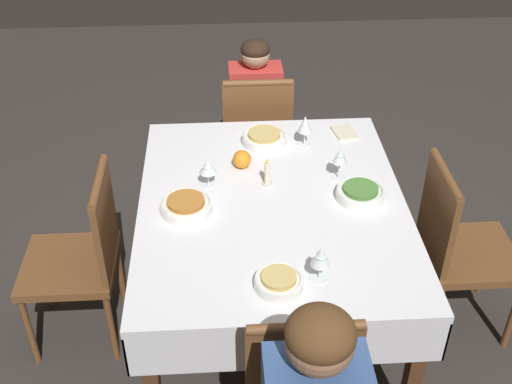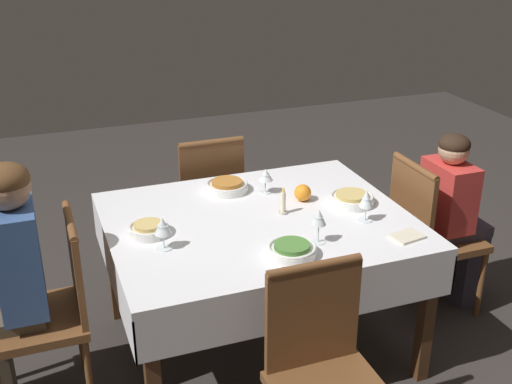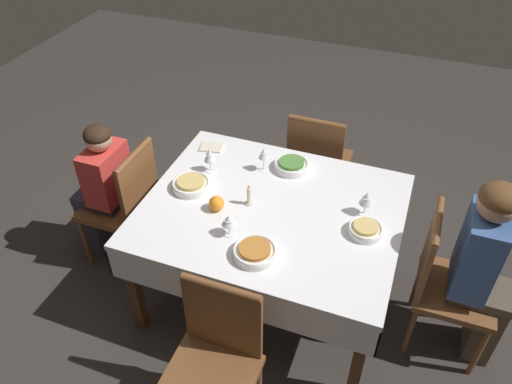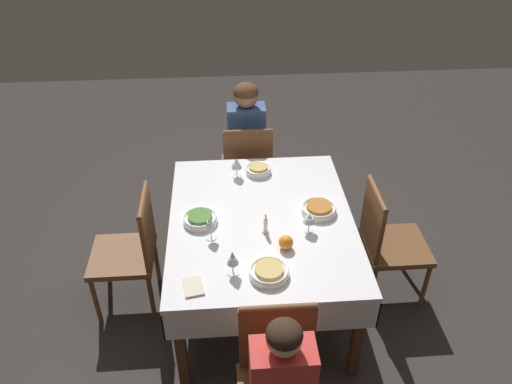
{
  "view_description": "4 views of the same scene",
  "coord_description": "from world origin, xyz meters",
  "px_view_note": "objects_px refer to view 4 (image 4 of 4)",
  "views": [
    {
      "loc": [
        -2.22,
        0.21,
        2.38
      ],
      "look_at": [
        -0.07,
        0.08,
        0.84
      ],
      "focal_mm": 45.0,
      "sensor_mm": 36.0,
      "label": 1
    },
    {
      "loc": [
        -0.96,
        -2.57,
        2.06
      ],
      "look_at": [
        -0.02,
        -0.01,
        0.88
      ],
      "focal_mm": 45.0,
      "sensor_mm": 36.0,
      "label": 2
    },
    {
      "loc": [
        -0.64,
        1.98,
        2.57
      ],
      "look_at": [
        0.07,
        0.07,
        0.88
      ],
      "focal_mm": 35.0,
      "sensor_mm": 36.0,
      "label": 3
    },
    {
      "loc": [
        2.43,
        -0.21,
        2.71
      ],
      "look_at": [
        -0.07,
        -0.03,
        0.89
      ],
      "focal_mm": 35.0,
      "sensor_mm": 36.0,
      "label": 4
    }
  ],
  "objects_px": {
    "bowl_north": "(319,209)",
    "orange_fruit": "(286,242)",
    "chair_north": "(387,239)",
    "wine_glass_south": "(210,223)",
    "bowl_east": "(269,272)",
    "wine_glass_north": "(309,218)",
    "bowl_west": "(258,169)",
    "bowl_south": "(200,219)",
    "chair_south": "(132,248)",
    "candle_centerpiece": "(266,226)",
    "wine_glass_east": "(233,258)",
    "wine_glass_west": "(237,164)",
    "person_adult_denim": "(246,139)",
    "chair_west": "(247,166)",
    "chair_east": "(279,378)",
    "napkin_red_folded": "(193,287)",
    "dining_table": "(261,228)"
  },
  "relations": [
    {
      "from": "bowl_west",
      "to": "wine_glass_east",
      "type": "height_order",
      "value": "wine_glass_east"
    },
    {
      "from": "dining_table",
      "to": "chair_north",
      "type": "distance_m",
      "value": 0.86
    },
    {
      "from": "chair_south",
      "to": "chair_north",
      "type": "distance_m",
      "value": 1.7
    },
    {
      "from": "napkin_red_folded",
      "to": "chair_west",
      "type": "bearing_deg",
      "value": 166.1
    },
    {
      "from": "dining_table",
      "to": "napkin_red_folded",
      "type": "distance_m",
      "value": 0.7
    },
    {
      "from": "chair_north",
      "to": "bowl_south",
      "type": "xyz_separation_m",
      "value": [
        0.02,
        -1.23,
        0.26
      ]
    },
    {
      "from": "wine_glass_west",
      "to": "bowl_east",
      "type": "bearing_deg",
      "value": 7.86
    },
    {
      "from": "wine_glass_west",
      "to": "person_adult_denim",
      "type": "bearing_deg",
      "value": 170.99
    },
    {
      "from": "bowl_south",
      "to": "bowl_east",
      "type": "bearing_deg",
      "value": 38.22
    },
    {
      "from": "chair_north",
      "to": "bowl_north",
      "type": "xyz_separation_m",
      "value": [
        -0.02,
        -0.48,
        0.26
      ]
    },
    {
      "from": "chair_west",
      "to": "chair_east",
      "type": "distance_m",
      "value": 1.96
    },
    {
      "from": "bowl_east",
      "to": "candle_centerpiece",
      "type": "distance_m",
      "value": 0.37
    },
    {
      "from": "bowl_east",
      "to": "orange_fruit",
      "type": "bearing_deg",
      "value": 151.44
    },
    {
      "from": "orange_fruit",
      "to": "bowl_east",
      "type": "bearing_deg",
      "value": -28.56
    },
    {
      "from": "orange_fruit",
      "to": "chair_east",
      "type": "bearing_deg",
      "value": -9.08
    },
    {
      "from": "chair_south",
      "to": "bowl_east",
      "type": "height_order",
      "value": "chair_south"
    },
    {
      "from": "wine_glass_east",
      "to": "napkin_red_folded",
      "type": "relative_size",
      "value": 1.01
    },
    {
      "from": "orange_fruit",
      "to": "candle_centerpiece",
      "type": "bearing_deg",
      "value": -145.1
    },
    {
      "from": "bowl_north",
      "to": "orange_fruit",
      "type": "distance_m",
      "value": 0.41
    },
    {
      "from": "wine_glass_west",
      "to": "bowl_north",
      "type": "relative_size",
      "value": 0.67
    },
    {
      "from": "chair_south",
      "to": "bowl_south",
      "type": "xyz_separation_m",
      "value": [
        0.06,
        0.46,
        0.26
      ]
    },
    {
      "from": "bowl_west",
      "to": "wine_glass_west",
      "type": "xyz_separation_m",
      "value": [
        0.03,
        -0.15,
        0.08
      ]
    },
    {
      "from": "dining_table",
      "to": "chair_south",
      "type": "xyz_separation_m",
      "value": [
        -0.05,
        -0.85,
        -0.16
      ]
    },
    {
      "from": "bowl_west",
      "to": "bowl_south",
      "type": "xyz_separation_m",
      "value": [
        0.53,
        -0.4,
        -0.0
      ]
    },
    {
      "from": "chair_south",
      "to": "chair_north",
      "type": "bearing_deg",
      "value": 88.72
    },
    {
      "from": "chair_north",
      "to": "wine_glass_south",
      "type": "distance_m",
      "value": 1.23
    },
    {
      "from": "dining_table",
      "to": "candle_centerpiece",
      "type": "bearing_deg",
      "value": 5.99
    },
    {
      "from": "bowl_west",
      "to": "candle_centerpiece",
      "type": "bearing_deg",
      "value": -0.58
    },
    {
      "from": "chair_east",
      "to": "napkin_red_folded",
      "type": "xyz_separation_m",
      "value": [
        -0.42,
        -0.42,
        0.24
      ]
    },
    {
      "from": "wine_glass_east",
      "to": "candle_centerpiece",
      "type": "relative_size",
      "value": 1.15
    },
    {
      "from": "chair_south",
      "to": "chair_west",
      "type": "bearing_deg",
      "value": 138.71
    },
    {
      "from": "bowl_north",
      "to": "wine_glass_north",
      "type": "xyz_separation_m",
      "value": [
        0.18,
        -0.09,
        0.07
      ]
    },
    {
      "from": "wine_glass_east",
      "to": "wine_glass_north",
      "type": "bearing_deg",
      "value": 124.48
    },
    {
      "from": "chair_north",
      "to": "person_adult_denim",
      "type": "relative_size",
      "value": 0.77
    },
    {
      "from": "chair_north",
      "to": "napkin_red_folded",
      "type": "relative_size",
      "value": 5.71
    },
    {
      "from": "wine_glass_north",
      "to": "bowl_north",
      "type": "bearing_deg",
      "value": 151.82
    },
    {
      "from": "wine_glass_south",
      "to": "chair_west",
      "type": "bearing_deg",
      "value": 166.07
    },
    {
      "from": "bowl_north",
      "to": "chair_south",
      "type": "bearing_deg",
      "value": -90.67
    },
    {
      "from": "chair_north",
      "to": "orange_fruit",
      "type": "height_order",
      "value": "chair_north"
    },
    {
      "from": "chair_west",
      "to": "candle_centerpiece",
      "type": "bearing_deg",
      "value": 92.37
    },
    {
      "from": "bowl_south",
      "to": "wine_glass_south",
      "type": "height_order",
      "value": "wine_glass_south"
    },
    {
      "from": "chair_west",
      "to": "chair_north",
      "type": "distance_m",
      "value": 1.31
    },
    {
      "from": "chair_north",
      "to": "wine_glass_north",
      "type": "xyz_separation_m",
      "value": [
        0.15,
        -0.57,
        0.33
      ]
    },
    {
      "from": "bowl_west",
      "to": "bowl_east",
      "type": "relative_size",
      "value": 0.82
    },
    {
      "from": "chair_north",
      "to": "napkin_red_folded",
      "type": "xyz_separation_m",
      "value": [
        0.57,
        -1.26,
        0.24
      ]
    },
    {
      "from": "bowl_north",
      "to": "orange_fruit",
      "type": "xyz_separation_m",
      "value": [
        0.32,
        -0.25,
        0.02
      ]
    },
    {
      "from": "wine_glass_east",
      "to": "orange_fruit",
      "type": "xyz_separation_m",
      "value": [
        -0.18,
        0.31,
        -0.07
      ]
    },
    {
      "from": "wine_glass_south",
      "to": "bowl_south",
      "type": "bearing_deg",
      "value": -156.1
    },
    {
      "from": "wine_glass_north",
      "to": "person_adult_denim",
      "type": "bearing_deg",
      "value": -166.4
    },
    {
      "from": "bowl_east",
      "to": "wine_glass_south",
      "type": "bearing_deg",
      "value": -136.58
    }
  ]
}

